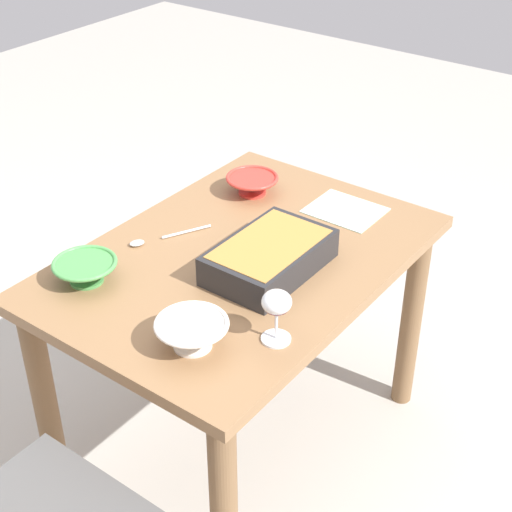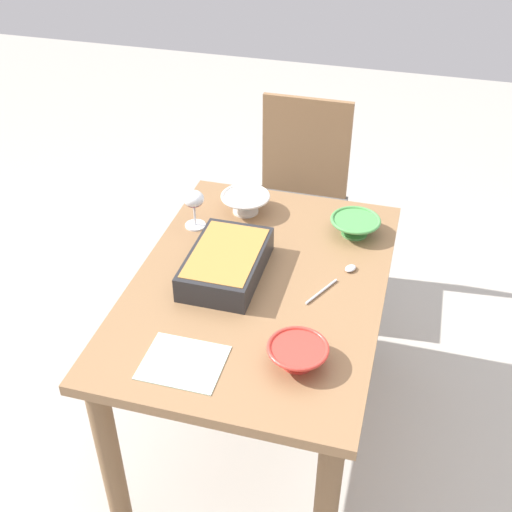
% 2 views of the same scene
% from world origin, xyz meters
% --- Properties ---
extents(ground_plane, '(8.00, 8.00, 0.00)m').
position_xyz_m(ground_plane, '(0.00, 0.00, 0.00)').
color(ground_plane, '#B2ADA3').
extents(dining_table, '(1.13, 0.79, 0.74)m').
position_xyz_m(dining_table, '(0.00, 0.00, 0.61)').
color(dining_table, olive).
rests_on(dining_table, ground_plane).
extents(wine_glass, '(0.07, 0.07, 0.14)m').
position_xyz_m(wine_glass, '(-0.25, -0.30, 0.84)').
color(wine_glass, white).
rests_on(wine_glass, dining_table).
extents(casserole_dish, '(0.36, 0.23, 0.09)m').
position_xyz_m(casserole_dish, '(-0.01, -0.11, 0.79)').
color(casserole_dish, '#262628').
rests_on(casserole_dish, dining_table).
extents(mixing_bowl, '(0.17, 0.17, 0.06)m').
position_xyz_m(mixing_bowl, '(0.32, 0.19, 0.78)').
color(mixing_bowl, red).
rests_on(mixing_bowl, dining_table).
extents(small_bowl, '(0.18, 0.18, 0.06)m').
position_xyz_m(small_bowl, '(-0.35, 0.25, 0.78)').
color(small_bowl, '#4C994C').
rests_on(small_bowl, dining_table).
extents(serving_bowl, '(0.18, 0.18, 0.07)m').
position_xyz_m(serving_bowl, '(-0.39, -0.16, 0.78)').
color(serving_bowl, white).
rests_on(serving_bowl, dining_table).
extents(serving_spoon, '(0.24, 0.13, 0.01)m').
position_xyz_m(serving_spoon, '(-0.09, 0.25, 0.75)').
color(serving_spoon, silver).
rests_on(serving_spoon, dining_table).
extents(napkin, '(0.19, 0.22, 0.00)m').
position_xyz_m(napkin, '(0.40, -0.11, 0.74)').
color(napkin, '#B2CCB7').
rests_on(napkin, dining_table).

